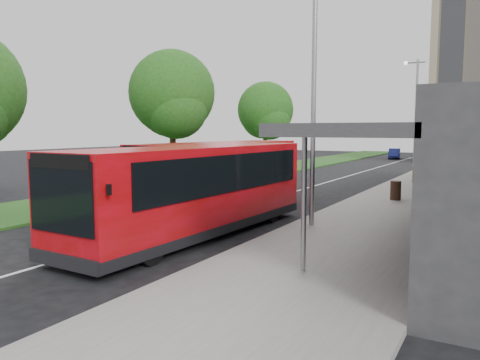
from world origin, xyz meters
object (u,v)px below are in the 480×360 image
object	(u,v)px
tree_far	(266,114)
bus_second	(221,172)
car_far	(394,154)
tree_mid	(173,99)
bus_main	(196,190)
lamp_post_near	(311,87)
lamp_post_far	(415,110)
bollard	(414,174)
car_near	(422,156)
litter_bin	(396,190)

from	to	relation	value
tree_far	bus_second	bearing A→B (deg)	-70.30
car_far	tree_mid	bearing A→B (deg)	-109.58
bus_main	car_far	distance (m)	44.02
tree_mid	lamp_post_near	bearing A→B (deg)	-32.36
bus_main	lamp_post_far	bearing A→B (deg)	85.46
bollard	car_near	world-z (taller)	bollard
tree_far	bus_second	distance (m)	17.24
bus_main	bollard	bearing A→B (deg)	80.67
tree_mid	car_near	bearing A→B (deg)	73.07
bollard	car_far	distance (m)	27.03
tree_far	lamp_post_near	size ratio (longest dim) A/B	0.89
tree_far	car_near	size ratio (longest dim) A/B	2.16
lamp_post_near	tree_far	bearing A→B (deg)	120.29
tree_far	lamp_post_far	size ratio (longest dim) A/B	0.89
lamp_post_near	bus_main	bearing A→B (deg)	-134.12
lamp_post_near	bollard	size ratio (longest dim) A/B	8.13
bus_main	car_near	world-z (taller)	bus_main
lamp_post_far	bus_second	bearing A→B (deg)	-107.77
tree_mid	lamp_post_near	world-z (taller)	lamp_post_near
bollard	car_far	size ratio (longest dim) A/B	0.27
bus_main	bus_second	bearing A→B (deg)	117.06
litter_bin	lamp_post_near	bearing A→B (deg)	-101.06
bus_main	tree_mid	bearing A→B (deg)	132.84
bus_second	car_near	distance (m)	34.35
bus_second	tree_far	bearing A→B (deg)	113.99
tree_mid	lamp_post_near	size ratio (longest dim) A/B	0.98
bus_second	bollard	world-z (taller)	bus_second
tree_mid	bus_second	size ratio (longest dim) A/B	0.79
tree_mid	litter_bin	size ratio (longest dim) A/B	9.18
lamp_post_near	litter_bin	xyz separation A→B (m)	(1.40, 7.14, -4.14)
bus_second	car_near	bearing A→B (deg)	88.47
tree_mid	tree_far	bearing A→B (deg)	90.00
lamp_post_near	lamp_post_far	world-z (taller)	same
car_far	lamp_post_far	bearing A→B (deg)	-85.66
lamp_post_far	tree_mid	bearing A→B (deg)	-130.68
tree_mid	lamp_post_far	world-z (taller)	lamp_post_far
bollard	bus_main	bearing A→B (deg)	-101.53
bus_main	car_near	size ratio (longest dim) A/B	3.03
tree_far	car_far	distance (m)	23.16
lamp_post_near	litter_bin	size ratio (longest dim) A/B	9.34
tree_mid	car_near	xyz separation A→B (m)	(9.19, 30.21, -4.51)
lamp_post_near	car_far	distance (m)	41.72
car_near	bus_main	bearing A→B (deg)	-111.49
bus_main	tree_far	bearing A→B (deg)	113.33
tree_mid	car_far	xyz separation A→B (m)	(5.66, 34.10, -4.48)
car_near	litter_bin	bearing A→B (deg)	-104.09
tree_mid	car_far	distance (m)	34.85
tree_far	car_far	size ratio (longest dim) A/B	1.98
bus_main	litter_bin	xyz separation A→B (m)	(4.09, 9.92, -0.86)
litter_bin	bollard	world-z (taller)	bollard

